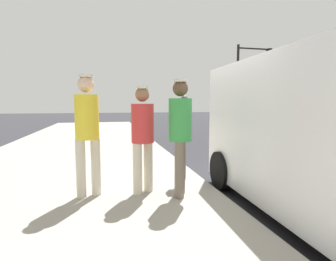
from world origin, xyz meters
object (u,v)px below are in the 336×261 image
object	(u,v)px
parking_meter_near	(184,123)
pedestrian_in_green	(180,130)
traffic_light_corner	(250,72)
pedestrian_in_yellow	(87,127)
pedestrian_in_red	(143,133)

from	to	relation	value
parking_meter_near	pedestrian_in_green	size ratio (longest dim) A/B	0.88
pedestrian_in_green	traffic_light_corner	xyz separation A→B (m)	(-7.99, -11.75, 2.38)
pedestrian_in_yellow	pedestrian_in_red	xyz separation A→B (m)	(-0.81, 0.03, -0.10)
pedestrian_in_yellow	pedestrian_in_green	world-z (taller)	pedestrian_in_yellow
parking_meter_near	traffic_light_corner	xyz separation A→B (m)	(-7.69, -10.94, 2.34)
parking_meter_near	pedestrian_in_red	bearing A→B (deg)	33.72
pedestrian_in_red	traffic_light_corner	xyz separation A→B (m)	(-8.52, -11.50, 2.43)
pedestrian_in_green	pedestrian_in_red	world-z (taller)	pedestrian_in_green
pedestrian_in_yellow	pedestrian_in_red	size ratio (longest dim) A/B	1.09
traffic_light_corner	pedestrian_in_green	bearing A→B (deg)	55.77
pedestrian_in_yellow	pedestrian_in_red	distance (m)	0.81
parking_meter_near	pedestrian_in_yellow	size ratio (longest dim) A/B	0.85
pedestrian_in_green	pedestrian_in_red	bearing A→B (deg)	-25.88
pedestrian_in_green	pedestrian_in_red	xyz separation A→B (m)	(0.52, -0.25, -0.06)
traffic_light_corner	pedestrian_in_yellow	bearing A→B (deg)	50.89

